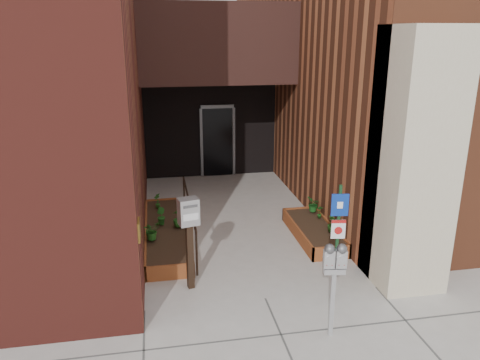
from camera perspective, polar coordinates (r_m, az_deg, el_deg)
ground at (r=8.12m, az=3.11°, el=-14.24°), size 80.00×80.00×0.00m
architecture at (r=13.69m, az=-4.48°, el=20.46°), size 20.00×14.60×10.00m
planter_left at (r=10.27m, az=-8.94°, el=-6.46°), size 0.90×3.60×0.30m
planter_right at (r=10.35m, az=8.96°, el=-6.27°), size 0.80×2.20×0.30m
handrail at (r=10.01m, az=-6.23°, el=-3.19°), size 0.04×3.34×0.90m
parking_meter at (r=6.83m, az=11.46°, el=-10.18°), size 0.34×0.18×1.47m
sign_post at (r=7.68m, az=11.85°, el=-6.14°), size 0.27×0.08×2.02m
payment_dropbox at (r=7.93m, az=-6.26°, el=-5.40°), size 0.38×0.31×1.66m
shrub_left_a at (r=9.57m, az=-10.72°, el=-6.06°), size 0.49×0.49×0.38m
shrub_left_b at (r=10.27m, az=-9.64°, el=-4.36°), size 0.28×0.28×0.37m
shrub_left_c at (r=10.10m, az=-7.57°, el=-4.61°), size 0.27×0.27×0.38m
shrub_left_d at (r=11.23m, az=-10.04°, el=-2.50°), size 0.24×0.24×0.35m
shrub_right_a at (r=9.96m, az=11.17°, el=-5.26°), size 0.27×0.27×0.34m
shrub_right_b at (r=10.61m, az=9.71°, el=-3.85°), size 0.20×0.20×0.30m
shrub_right_c at (r=10.95m, az=8.93°, el=-2.96°), size 0.42×0.42×0.35m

